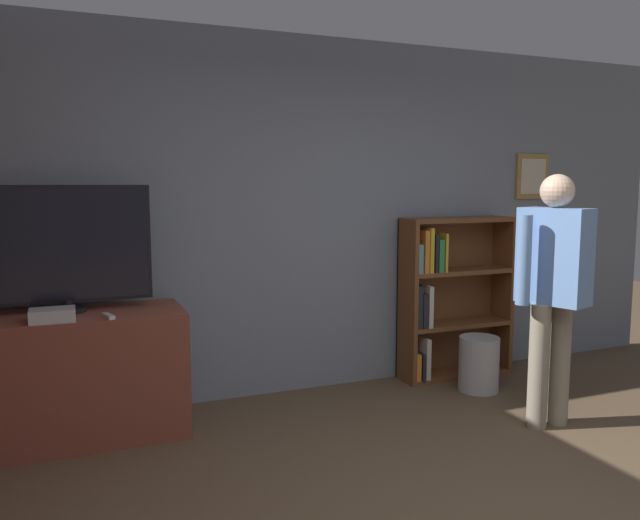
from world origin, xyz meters
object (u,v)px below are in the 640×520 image
(bookshelf, at_px, (446,297))
(person, at_px, (553,279))
(game_console, at_px, (52,315))
(television, at_px, (65,247))
(waste_bin, at_px, (479,364))

(bookshelf, distance_m, person, 1.21)
(game_console, distance_m, person, 3.11)
(bookshelf, relative_size, person, 0.80)
(television, xyz_separation_m, bookshelf, (2.89, 0.14, -0.53))
(person, bearing_deg, game_console, -123.88)
(bookshelf, xyz_separation_m, waste_bin, (0.05, -0.40, -0.47))
(television, distance_m, person, 3.11)
(game_console, bearing_deg, bookshelf, 7.46)
(game_console, distance_m, waste_bin, 3.09)
(person, xyz_separation_m, waste_bin, (0.01, 0.76, -0.78))
(television, height_order, bookshelf, television)
(game_console, bearing_deg, television, 71.54)
(television, relative_size, waste_bin, 2.45)
(bookshelf, height_order, waste_bin, bookshelf)
(bookshelf, xyz_separation_m, person, (0.04, -1.17, 0.31))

